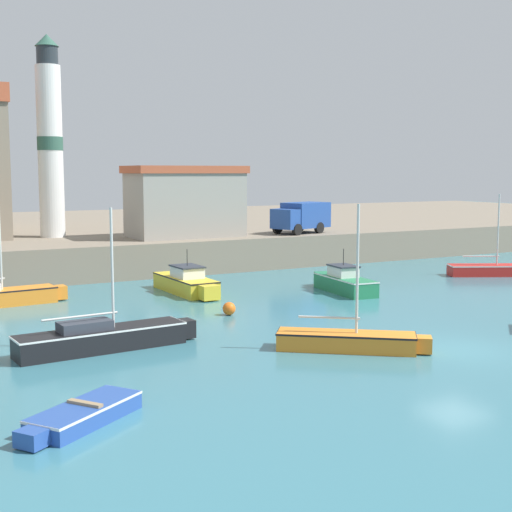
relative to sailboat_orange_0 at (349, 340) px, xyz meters
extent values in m
plane|color=teal|center=(3.57, -1.78, -0.39)|extent=(200.00, 200.00, 0.00)
cube|color=gray|center=(3.57, 40.14, 0.69)|extent=(120.00, 40.00, 2.17)
cube|color=orange|center=(-0.10, 0.08, -0.06)|extent=(4.77, 4.09, 0.67)
cube|color=orange|center=(2.12, -1.64, -0.06)|extent=(0.87, 0.90, 0.57)
cube|color=black|center=(-0.10, 0.08, 0.24)|extent=(4.81, 4.14, 0.07)
cylinder|color=silver|center=(0.20, -0.15, 2.66)|extent=(0.10, 0.10, 4.76)
cylinder|color=silver|center=(-0.60, 0.47, 0.83)|extent=(1.85, 1.46, 0.08)
cube|color=#284C9E|center=(-10.65, -2.89, -0.15)|extent=(3.45, 2.94, 0.49)
cube|color=#284C9E|center=(-12.25, -4.01, -0.15)|extent=(0.85, 0.89, 0.41)
cube|color=white|center=(-10.65, -2.89, 0.05)|extent=(3.48, 2.97, 0.07)
cube|color=#997F5B|center=(-10.65, -2.89, 0.13)|extent=(0.77, 0.98, 0.08)
cube|color=red|center=(19.23, 11.30, -0.04)|extent=(5.31, 3.62, 0.70)
cube|color=white|center=(19.23, 11.30, 0.26)|extent=(5.37, 3.66, 0.07)
cylinder|color=silver|center=(19.58, 11.13, 2.55)|extent=(0.10, 0.10, 4.49)
cylinder|color=silver|center=(18.65, 11.60, 0.85)|extent=(2.14, 1.13, 0.08)
cube|color=#237A4C|center=(7.33, 10.50, 0.04)|extent=(1.99, 4.67, 0.86)
cube|color=#237A4C|center=(7.61, 13.09, 0.04)|extent=(0.90, 0.77, 0.73)
cube|color=white|center=(7.33, 10.50, 0.43)|extent=(2.01, 4.72, 0.07)
cube|color=silver|center=(7.36, 10.72, 0.74)|extent=(1.30, 1.70, 0.55)
cube|color=#2D333D|center=(7.36, 10.72, 1.06)|extent=(1.39, 1.84, 0.08)
cylinder|color=black|center=(7.36, 10.72, 1.55)|extent=(0.04, 0.04, 0.90)
cube|color=yellow|center=(-0.32, 14.75, 0.04)|extent=(1.83, 5.18, 0.86)
cube|color=yellow|center=(-0.25, 11.79, 0.04)|extent=(0.96, 0.79, 0.73)
cube|color=black|center=(-0.32, 14.75, 0.43)|extent=(1.85, 5.23, 0.07)
cube|color=silver|center=(-0.31, 14.49, 0.75)|extent=(1.33, 1.83, 0.57)
cube|color=#2D333D|center=(-0.31, 14.49, 1.08)|extent=(1.42, 1.98, 0.08)
cylinder|color=black|center=(-0.31, 14.49, 1.57)|extent=(0.04, 0.04, 0.90)
cube|color=black|center=(-8.05, 4.39, 0.02)|extent=(6.39, 1.89, 0.82)
cube|color=black|center=(-4.61, 4.67, 0.02)|extent=(0.68, 0.81, 0.70)
cube|color=white|center=(-8.05, 4.39, 0.39)|extent=(6.45, 1.91, 0.07)
cylinder|color=silver|center=(-7.58, 4.43, 2.66)|extent=(0.10, 0.10, 4.46)
cylinder|color=silver|center=(-8.84, 4.33, 0.98)|extent=(2.83, 0.31, 0.08)
cube|color=#333842|center=(-8.68, 4.34, 0.61)|extent=(1.96, 1.12, 0.36)
cube|color=orange|center=(-6.95, 15.71, 0.01)|extent=(0.68, 0.81, 0.69)
cylinder|color=silver|center=(-9.80, 15.46, 2.57)|extent=(0.10, 0.10, 4.32)
sphere|color=orange|center=(-1.00, 8.00, -0.09)|extent=(0.61, 0.61, 0.61)
cylinder|color=silver|center=(-4.43, 27.97, 7.49)|extent=(1.65, 1.65, 11.42)
cylinder|color=#2D5647|center=(-4.43, 27.97, 8.06)|extent=(1.70, 1.70, 0.90)
cylinder|color=#262D33|center=(-4.43, 27.97, 13.80)|extent=(1.40, 1.40, 1.20)
cone|color=#2D5647|center=(-4.43, 27.97, 14.80)|extent=(1.56, 1.56, 0.80)
cube|color=gray|center=(3.57, 23.91, 3.93)|extent=(7.37, 4.15, 4.30)
cube|color=#B25133|center=(3.57, 23.91, 6.33)|extent=(7.74, 4.36, 0.50)
cube|color=#234793|center=(12.43, 22.55, 3.08)|extent=(3.65, 2.90, 1.80)
cube|color=#234793|center=(10.46, 21.98, 2.88)|extent=(1.80, 2.28, 1.40)
cube|color=#334756|center=(10.03, 21.86, 3.08)|extent=(0.61, 1.76, 0.70)
cylinder|color=black|center=(10.82, 21.10, 2.18)|extent=(0.85, 0.49, 0.80)
cylinder|color=black|center=(10.29, 22.92, 2.18)|extent=(0.85, 0.49, 0.80)
cylinder|color=black|center=(13.08, 21.74, 2.18)|extent=(0.85, 0.49, 0.80)
cylinder|color=black|center=(12.55, 23.57, 2.18)|extent=(0.85, 0.49, 0.80)
camera|label=1|loc=(-15.37, -21.00, 6.20)|focal=50.00mm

